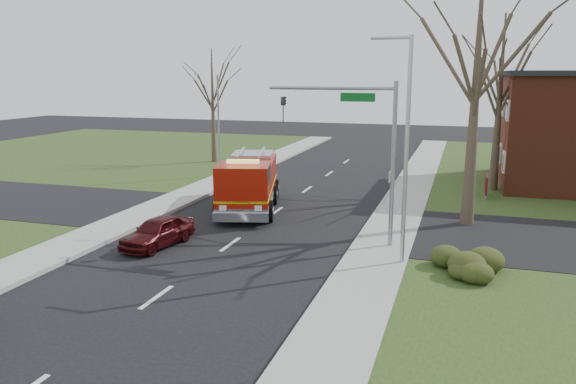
% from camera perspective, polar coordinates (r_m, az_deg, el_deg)
% --- Properties ---
extents(ground, '(120.00, 120.00, 0.00)m').
position_cam_1_polar(ground, '(23.91, -5.88, -5.34)').
color(ground, black).
rests_on(ground, ground).
extents(sidewalk_right, '(2.40, 80.00, 0.15)m').
position_cam_1_polar(sidewalk_right, '(22.26, 9.03, -6.54)').
color(sidewalk_right, gray).
rests_on(sidewalk_right, ground).
extents(sidewalk_left, '(2.40, 80.00, 0.15)m').
position_cam_1_polar(sidewalk_left, '(26.89, -18.14, -3.76)').
color(sidewalk_left, gray).
rests_on(sidewalk_left, ground).
extents(health_center_sign, '(0.12, 2.00, 1.40)m').
position_cam_1_polar(health_center_sign, '(34.02, 19.47, 0.75)').
color(health_center_sign, '#4B1114').
rests_on(health_center_sign, ground).
extents(hedge_corner, '(2.80, 2.00, 0.90)m').
position_cam_1_polar(hedge_corner, '(20.95, 16.29, -6.61)').
color(hedge_corner, '#263212').
rests_on(hedge_corner, lawn_right).
extents(bare_tree_near, '(6.00, 6.00, 12.00)m').
position_cam_1_polar(bare_tree_near, '(26.93, 18.66, 12.05)').
color(bare_tree_near, '#392A21').
rests_on(bare_tree_near, ground).
extents(bare_tree_far, '(5.25, 5.25, 10.50)m').
position_cam_1_polar(bare_tree_far, '(35.97, 20.79, 10.24)').
color(bare_tree_far, '#392A21').
rests_on(bare_tree_far, ground).
extents(bare_tree_left, '(4.50, 4.50, 9.00)m').
position_cam_1_polar(bare_tree_left, '(45.21, -7.68, 9.91)').
color(bare_tree_left, '#392A21').
rests_on(bare_tree_left, ground).
extents(traffic_signal_mast, '(5.29, 0.18, 6.80)m').
position_cam_1_polar(traffic_signal_mast, '(22.89, 7.52, 5.90)').
color(traffic_signal_mast, gray).
rests_on(traffic_signal_mast, ground).
extents(streetlight_pole, '(1.48, 0.16, 8.40)m').
position_cam_1_polar(streetlight_pole, '(20.68, 11.81, 4.68)').
color(streetlight_pole, '#B7BABF').
rests_on(streetlight_pole, ground).
extents(utility_pole_far, '(0.14, 0.14, 7.00)m').
position_cam_1_polar(utility_pole_far, '(38.57, -7.06, 6.53)').
color(utility_pole_far, gray).
rests_on(utility_pole_far, ground).
extents(fire_engine, '(4.55, 7.96, 3.04)m').
position_cam_1_polar(fire_engine, '(29.58, -4.04, 0.80)').
color(fire_engine, '#931306').
rests_on(fire_engine, ground).
extents(parked_car_maroon, '(2.06, 3.85, 1.24)m').
position_cam_1_polar(parked_car_maroon, '(24.04, -13.11, -3.95)').
color(parked_car_maroon, '#37080A').
rests_on(parked_car_maroon, ground).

